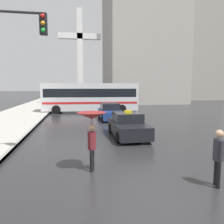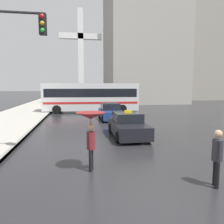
# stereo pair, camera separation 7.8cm
# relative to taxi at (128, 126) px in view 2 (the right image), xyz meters

# --- Properties ---
(ground_plane) EXTENTS (300.00, 300.00, 0.00)m
(ground_plane) POSITION_rel_taxi_xyz_m (-1.15, -7.64, -0.66)
(ground_plane) COLOR #262628
(taxi) EXTENTS (1.91, 4.20, 1.61)m
(taxi) POSITION_rel_taxi_xyz_m (0.00, 0.00, 0.00)
(taxi) COLOR black
(taxi) RESTS_ON ground_plane
(sedan_red) EXTENTS (1.91, 4.48, 1.47)m
(sedan_red) POSITION_rel_taxi_xyz_m (0.03, 7.17, 0.00)
(sedan_red) COLOR navy
(sedan_red) RESTS_ON ground_plane
(city_bus) EXTENTS (11.01, 3.05, 3.38)m
(city_bus) POSITION_rel_taxi_xyz_m (-1.37, 13.05, 1.21)
(city_bus) COLOR silver
(city_bus) RESTS_ON ground_plane
(pedestrian_with_umbrella) EXTENTS (1.04, 1.04, 2.11)m
(pedestrian_with_umbrella) POSITION_rel_taxi_xyz_m (-2.53, -5.05, 1.03)
(pedestrian_with_umbrella) COLOR black
(pedestrian_with_umbrella) RESTS_ON ground_plane
(pedestrian_man) EXTENTS (0.38, 0.46, 1.75)m
(pedestrian_man) POSITION_rel_taxi_xyz_m (1.09, -6.93, 0.37)
(pedestrian_man) COLOR black
(pedestrian_man) RESTS_ON ground_plane
(traffic_light) EXTENTS (2.73, 0.38, 6.11)m
(traffic_light) POSITION_rel_taxi_xyz_m (-5.77, -3.53, 3.50)
(traffic_light) COLOR black
(traffic_light) RESTS_ON ground_plane
(building_tower_near) EXTENTS (13.44, 12.90, 23.64)m
(building_tower_near) POSITION_rel_taxi_xyz_m (9.40, 27.94, 11.16)
(building_tower_near) COLOR #A39E93
(building_tower_near) RESTS_ON ground_plane
(building_tower_far) EXTENTS (13.93, 10.83, 37.23)m
(building_tower_far) POSITION_rel_taxi_xyz_m (22.31, 36.28, 17.95)
(building_tower_far) COLOR gray
(building_tower_far) RESTS_ON ground_plane
(monument_cross) EXTENTS (6.79, 0.90, 15.42)m
(monument_cross) POSITION_rel_taxi_xyz_m (-2.25, 24.27, 8.09)
(monument_cross) COLOR white
(monument_cross) RESTS_ON ground_plane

